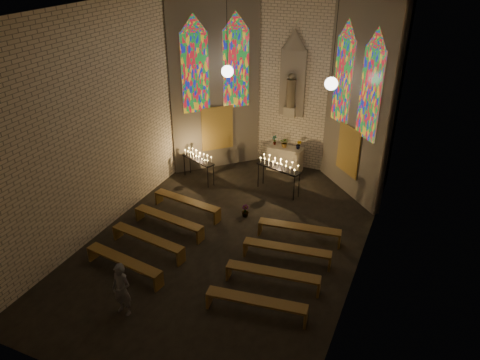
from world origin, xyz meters
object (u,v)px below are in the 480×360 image
(altar, at_px, (285,159))
(aisle_flower_pot, at_px, (245,211))
(votive_stand_left, at_px, (198,158))
(votive_stand_right, at_px, (279,166))
(visitor, at_px, (122,290))

(altar, distance_m, aisle_flower_pot, 3.94)
(altar, xyz_separation_m, votive_stand_left, (-2.79, -2.21, 0.46))
(aisle_flower_pot, bearing_deg, votive_stand_left, 147.71)
(altar, bearing_deg, votive_stand_left, -141.53)
(aisle_flower_pot, height_order, votive_stand_left, votive_stand_left)
(altar, relative_size, votive_stand_left, 0.90)
(altar, bearing_deg, votive_stand_right, -78.79)
(visitor, bearing_deg, aisle_flower_pot, 82.47)
(aisle_flower_pot, relative_size, votive_stand_right, 0.24)
(votive_stand_left, bearing_deg, votive_stand_right, 28.82)
(altar, relative_size, aisle_flower_pot, 3.25)
(votive_stand_left, relative_size, visitor, 1.04)
(aisle_flower_pot, xyz_separation_m, votive_stand_right, (0.44, 2.08, 0.87))
(altar, xyz_separation_m, aisle_flower_pot, (-0.08, -3.93, -0.28))
(votive_stand_left, distance_m, visitor, 7.38)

